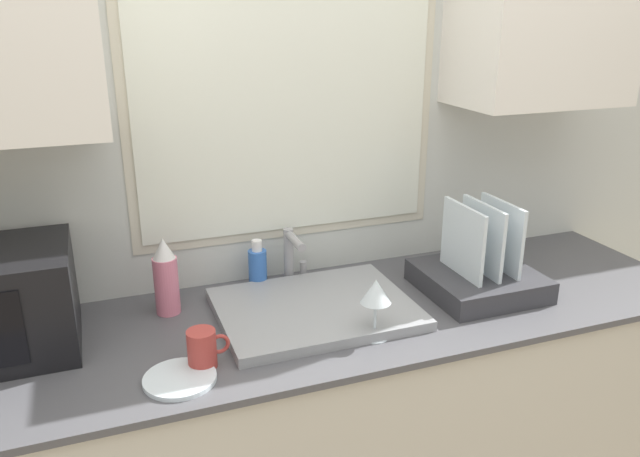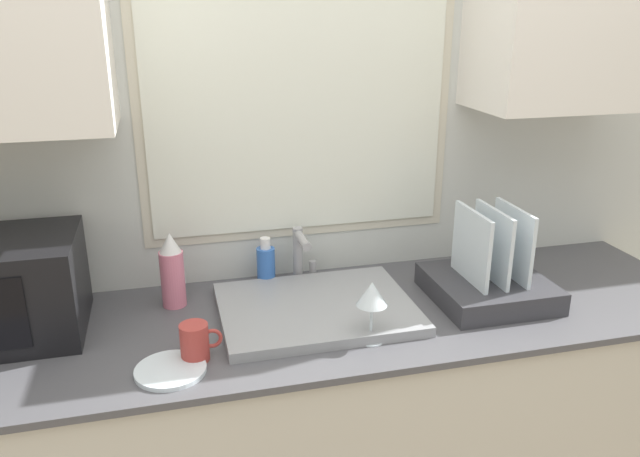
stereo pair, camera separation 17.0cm
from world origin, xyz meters
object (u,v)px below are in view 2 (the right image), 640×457
Objects in this scene: faucet at (301,251)px; wine_glass at (372,296)px; spray_bottle at (172,271)px; mug_near_sink at (195,342)px; soap_bottle at (266,265)px; dish_rack at (489,280)px.

faucet reaches higher than wine_glass.
spray_bottle is 0.61m from wine_glass.
mug_near_sink is at bearing -132.42° from faucet.
spray_bottle is at bearing -165.14° from soap_bottle.
soap_bottle is 0.48m from mug_near_sink.
wine_glass reaches higher than mug_near_sink.
faucet is 0.59m from dish_rack.
spray_bottle is 0.34m from mug_near_sink.
spray_bottle reaches higher than soap_bottle.
spray_bottle is 0.31m from soap_bottle.
faucet reaches higher than mug_near_sink.
wine_glass is at bearing -63.56° from soap_bottle.
spray_bottle is (-0.94, 0.19, 0.05)m from dish_rack.
mug_near_sink is (-0.89, -0.14, -0.01)m from dish_rack.
wine_glass is (0.10, -0.42, 0.03)m from faucet.
mug_near_sink is (-0.25, -0.41, -0.02)m from soap_bottle.
soap_bottle is (-0.64, 0.27, 0.01)m from dish_rack.
dish_rack is 2.13× the size of soap_bottle.
mug_near_sink is at bearing -171.32° from dish_rack.
soap_bottle is 1.49× the size of mug_near_sink.
soap_bottle reaches higher than mug_near_sink.
soap_bottle is at bearing 157.20° from dish_rack.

